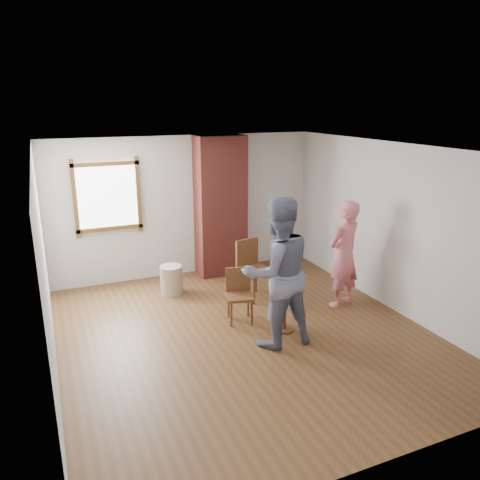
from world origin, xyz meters
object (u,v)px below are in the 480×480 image
at_px(dining_chair_left, 239,292).
at_px(dining_chair_right, 252,265).
at_px(man, 277,273).
at_px(person_pink, 344,254).
at_px(side_table, 285,305).
at_px(stoneware_crock, 171,280).

relative_size(dining_chair_left, dining_chair_right, 0.81).
height_order(man, person_pink, man).
bearing_deg(side_table, dining_chair_right, 86.36).
bearing_deg(stoneware_crock, dining_chair_left, -64.38).
bearing_deg(dining_chair_right, man, -119.14).
bearing_deg(side_table, man, -135.63).
height_order(dining_chair_left, man, man).
bearing_deg(man, person_pink, -155.84).
distance_m(side_table, man, 0.72).
bearing_deg(person_pink, dining_chair_left, -23.46).
bearing_deg(dining_chair_left, stoneware_crock, 129.76).
bearing_deg(dining_chair_right, person_pink, -52.74).
xyz_separation_m(side_table, man, (-0.27, -0.26, 0.62)).
height_order(dining_chair_left, dining_chair_right, dining_chair_right).
height_order(dining_chair_right, person_pink, person_pink).
xyz_separation_m(stoneware_crock, dining_chair_left, (0.67, -1.40, 0.21)).
height_order(dining_chair_left, person_pink, person_pink).
relative_size(dining_chair_right, side_table, 1.65).
bearing_deg(person_pink, dining_chair_right, -54.71).
distance_m(dining_chair_right, man, 1.67).
relative_size(stoneware_crock, man, 0.24).
bearing_deg(man, dining_chair_right, -102.66).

